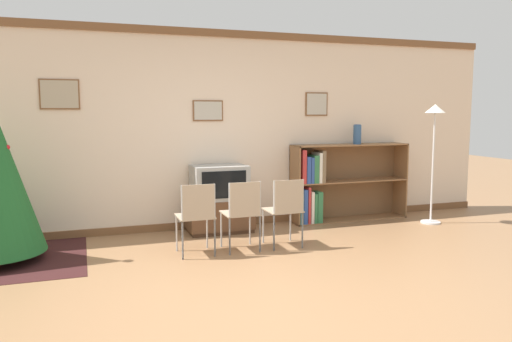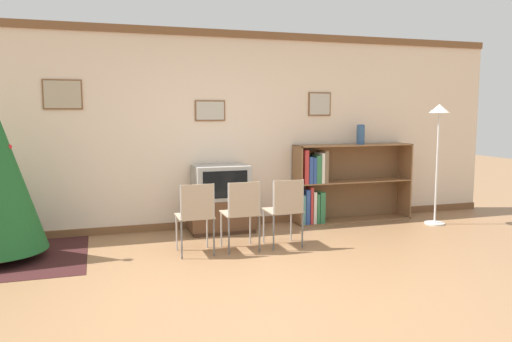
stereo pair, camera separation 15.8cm
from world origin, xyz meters
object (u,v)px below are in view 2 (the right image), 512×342
Objects in this scene: folding_chair_center at (242,211)px; standing_lamp at (438,133)px; bookshelf at (333,184)px; vase at (361,134)px; television at (221,182)px; folding_chair_right at (285,208)px; folding_chair_left at (196,214)px; tv_console at (221,215)px.

standing_lamp reaches higher than folding_chair_center.
bookshelf is 0.83m from vase.
folding_chair_center is 0.48× the size of standing_lamp.
television is 1.16m from folding_chair_right.
vase is 0.17× the size of standing_lamp.
standing_lamp reaches higher than folding_chair_left.
vase is at bearing 34.58° from folding_chair_right.
television reaches higher than folding_chair_left.
folding_chair_right is 0.46× the size of bookshelf.
tv_console is at bearing -177.82° from vase.
vase is at bearing 2.18° from tv_console.
television reaches higher than folding_chair_right.
folding_chair_left is 1.00× the size of folding_chair_right.
folding_chair_right is at bearing 0.00° from folding_chair_center.
vase is at bearing 146.07° from standing_lamp.
folding_chair_left is at bearing -117.62° from tv_console.
folding_chair_right is at bearing -136.46° from bookshelf.
folding_chair_center is (-0.00, -1.01, -0.20)m from television.
folding_chair_left is 2.83× the size of vase.
folding_chair_left is 0.53m from folding_chair_center.
folding_chair_right is (0.53, 0.00, 0.00)m from folding_chair_center.
vase is (2.13, 1.10, 0.80)m from folding_chair_center.
folding_chair_right is (1.06, 0.00, 0.00)m from folding_chair_left.
tv_console is at bearing 90.00° from television.
folding_chair_right is (0.53, -1.01, -0.20)m from television.
television is 3.12m from standing_lamp.
folding_chair_left is at bearing 180.00° from folding_chair_center.
folding_chair_center is at bearing -170.58° from standing_lamp.
vase is (1.59, 1.10, 0.80)m from folding_chair_right.
tv_console is 1.17m from folding_chair_right.
standing_lamp is at bearing 11.40° from folding_chair_right.
tv_console is at bearing -176.82° from bookshelf.
folding_chair_left is 1.00× the size of folding_chair_center.
television is 0.42× the size of standing_lamp.
bookshelf reaches higher than television.
vase reaches higher than folding_chair_left.
folding_chair_left and folding_chair_right have the same top height.
television is 2.21m from vase.
bookshelf is at bearing 26.45° from folding_chair_left.
standing_lamp is (3.01, -0.52, 1.09)m from tv_console.
bookshelf is at bearing 155.00° from standing_lamp.
vase is at bearing 2.25° from television.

